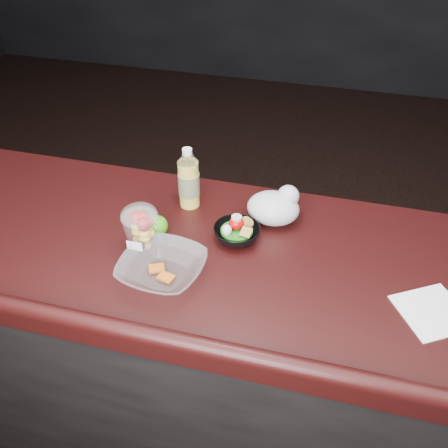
{
  "coord_description": "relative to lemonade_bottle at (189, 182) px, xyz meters",
  "views": [
    {
      "loc": [
        0.26,
        -0.74,
        1.98
      ],
      "look_at": [
        -0.02,
        0.33,
        1.1
      ],
      "focal_mm": 40.0,
      "sensor_mm": 36.0,
      "label": 1
    }
  ],
  "objects": [
    {
      "name": "lemonade_bottle",
      "position": [
        0.0,
        0.0,
        0.0
      ],
      "size": [
        0.07,
        0.07,
        0.21
      ],
      "color": "yellow",
      "rests_on": "counter"
    },
    {
      "name": "takeout_bowl",
      "position": [
        0.03,
        -0.34,
        -0.06
      ],
      "size": [
        0.25,
        0.25,
        0.06
      ],
      "rotation": [
        0.0,
        0.0,
        -0.12
      ],
      "color": "silver",
      "rests_on": "counter"
    },
    {
      "name": "snack_bowl",
      "position": [
        0.19,
        -0.13,
        -0.06
      ],
      "size": [
        0.17,
        0.17,
        0.08
      ],
      "rotation": [
        0.0,
        0.0,
        -0.29
      ],
      "color": "black",
      "rests_on": "counter"
    },
    {
      "name": "green_apple",
      "position": [
        -0.05,
        -0.17,
        -0.05
      ],
      "size": [
        0.07,
        0.07,
        0.07
      ],
      "color": "#318B10",
      "rests_on": "counter"
    },
    {
      "name": "counter",
      "position": [
        0.18,
        -0.2,
        -0.59
      ],
      "size": [
        4.06,
        0.71,
        1.02
      ],
      "color": "black",
      "rests_on": "ground"
    },
    {
      "name": "paper_napkin",
      "position": [
        0.74,
        -0.29,
        -0.08
      ],
      "size": [
        0.22,
        0.22,
        0.0
      ],
      "primitive_type": "cube",
      "rotation": [
        0.0,
        0.0,
        0.55
      ],
      "color": "white",
      "rests_on": "counter"
    },
    {
      "name": "plastic_bag",
      "position": [
        0.28,
        -0.01,
        -0.03
      ],
      "size": [
        0.16,
        0.13,
        0.12
      ],
      "color": "silver",
      "rests_on": "counter"
    },
    {
      "name": "fruit_cup",
      "position": [
        -0.07,
        -0.24,
        -0.01
      ],
      "size": [
        0.11,
        0.11,
        0.15
      ],
      "color": "white",
      "rests_on": "counter"
    }
  ]
}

